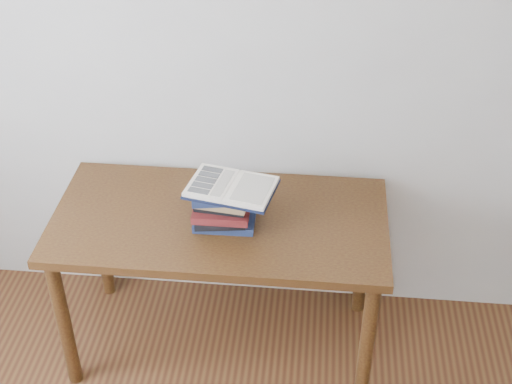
# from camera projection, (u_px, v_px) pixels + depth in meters

# --- Properties ---
(room_shell) EXTENTS (3.54, 3.54, 2.62)m
(room_shell) POSITION_uv_depth(u_px,v_px,m) (71.00, 290.00, 1.22)
(room_shell) COLOR silver
(room_shell) RESTS_ON ground
(desk) EXTENTS (1.35, 0.67, 0.72)m
(desk) POSITION_uv_depth(u_px,v_px,m) (220.00, 236.00, 2.91)
(desk) COLOR #4C3313
(desk) RESTS_ON ground
(book_stack) EXTENTS (0.25, 0.20, 0.18)m
(book_stack) POSITION_uv_depth(u_px,v_px,m) (223.00, 206.00, 2.76)
(book_stack) COLOR #192D4B
(book_stack) RESTS_ON desk
(open_book) EXTENTS (0.36, 0.29, 0.03)m
(open_book) POSITION_uv_depth(u_px,v_px,m) (232.00, 187.00, 2.68)
(open_book) COLOR black
(open_book) RESTS_ON book_stack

